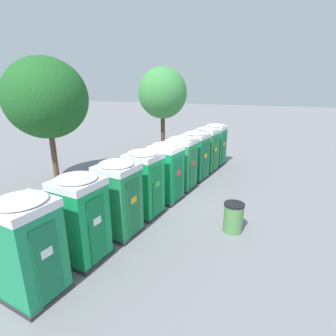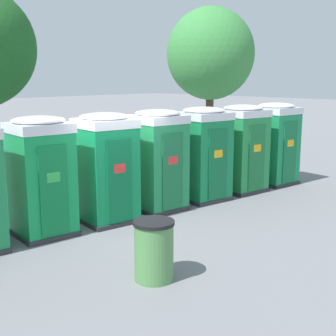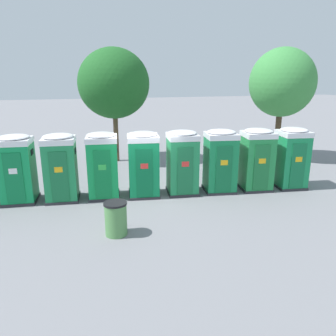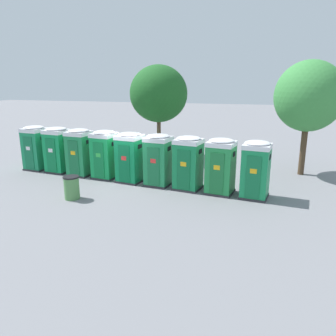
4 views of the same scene
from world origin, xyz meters
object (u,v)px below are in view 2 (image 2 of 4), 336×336
at_px(portapotty_4, 106,167).
at_px(trash_can, 154,250).
at_px(portapotty_5, 158,160).
at_px(portapotty_7, 242,148).
at_px(portapotty_8, 275,143).
at_px(street_tree_0, 211,54).
at_px(portapotty_6, 203,153).
at_px(portapotty_3, 41,176).

distance_m(portapotty_4, trash_can, 3.50).
height_order(portapotty_5, portapotty_7, same).
xyz_separation_m(portapotty_8, street_tree_0, (2.34, 4.55, 2.93)).
relative_size(portapotty_6, portapotty_7, 1.00).
bearing_deg(portapotty_7, portapotty_3, 172.92).
relative_size(portapotty_7, portapotty_8, 1.00).
xyz_separation_m(portapotty_4, trash_can, (-1.47, -3.08, -0.77)).
bearing_deg(street_tree_0, portapotty_8, -117.25).
xyz_separation_m(portapotty_6, street_tree_0, (5.42, 4.22, 2.93)).
distance_m(portapotty_6, trash_can, 5.38).
distance_m(portapotty_7, street_tree_0, 6.56).
xyz_separation_m(portapotty_5, portapotty_6, (1.54, -0.20, -0.00)).
bearing_deg(portapotty_3, portapotty_5, -7.11).
xyz_separation_m(portapotty_3, trash_can, (0.05, -3.33, -0.77)).
bearing_deg(portapotty_5, portapotty_8, -6.64).
distance_m(portapotty_5, portapotty_6, 1.55).
bearing_deg(portapotty_5, trash_can, -135.65).
height_order(portapotty_6, street_tree_0, street_tree_0).
height_order(portapotty_5, portapotty_6, same).
height_order(portapotty_7, trash_can, portapotty_7).
bearing_deg(portapotty_6, trash_can, -148.87).
bearing_deg(portapotty_7, portapotty_5, 172.94).
relative_size(portapotty_3, portapotty_6, 1.00).
relative_size(portapotty_5, street_tree_0, 0.42).
bearing_deg(trash_can, portapotty_7, 22.88).
xyz_separation_m(portapotty_8, trash_can, (-7.63, -2.41, -0.77)).
bearing_deg(portapotty_6, portapotty_5, 172.57).
xyz_separation_m(portapotty_4, portapotty_8, (6.16, -0.67, 0.00)).
relative_size(portapotty_3, portapotty_8, 1.00).
relative_size(portapotty_3, portapotty_4, 1.00).
height_order(portapotty_4, portapotty_7, same).
distance_m(portapotty_6, street_tree_0, 7.47).
bearing_deg(portapotty_4, portapotty_6, -6.13).
relative_size(portapotty_5, portapotty_6, 1.00).
bearing_deg(portapotty_8, portapotty_7, 174.18).
xyz_separation_m(portapotty_4, street_tree_0, (8.50, 3.89, 2.93)).
distance_m(portapotty_8, trash_can, 8.04).
bearing_deg(portapotty_4, portapotty_5, -4.82).
relative_size(portapotty_4, portapotty_7, 1.00).
bearing_deg(street_tree_0, portapotty_3, -160.10).
bearing_deg(portapotty_5, portapotty_6, -7.43).
relative_size(portapotty_3, street_tree_0, 0.42).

